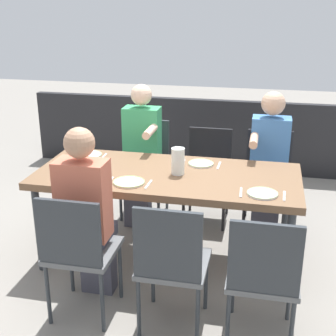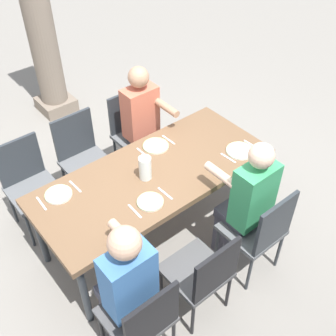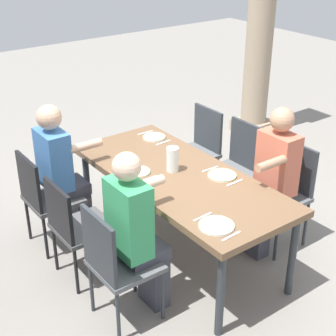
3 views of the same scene
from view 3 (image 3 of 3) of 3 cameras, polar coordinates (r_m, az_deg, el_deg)
The scene contains 25 objects.
ground_plane at distance 4.63m, azimuth 1.13°, elevation -9.29°, with size 16.00×16.00×0.00m, color gray.
dining_table at distance 4.25m, azimuth 1.21°, elevation -1.49°, with size 2.08×0.90×0.78m.
chair_west_north at distance 5.38m, azimuth 3.47°, elevation 2.48°, with size 0.44×0.44×0.91m.
chair_west_south at distance 4.57m, azimuth -13.65°, elevation -2.94°, with size 0.44×0.44×0.90m.
chair_mid_north at distance 4.99m, azimuth 7.64°, elevation 0.46°, with size 0.44×0.44×0.93m.
chair_mid_south at distance 4.12m, azimuth -10.39°, elevation -6.16°, with size 0.44×0.44×0.89m.
chair_east_north at distance 4.61m, azimuth 12.93°, elevation -2.20°, with size 0.44×0.44×0.93m.
chair_east_south at distance 3.65m, azimuth -5.94°, elevation -10.24°, with size 0.44×0.44×0.94m.
diner_woman_green at distance 4.40m, azimuth 11.45°, elevation -1.11°, with size 0.35×0.49×1.32m.
diner_man_white at distance 4.54m, azimuth -11.78°, elevation -0.19°, with size 0.35×0.50×1.32m.
diner_guest_third at distance 3.63m, azimuth -3.53°, elevation -6.99°, with size 0.35×0.49×1.33m.
stone_column_near at distance 6.78m, azimuth 10.25°, elevation 14.89°, with size 0.45×0.45×2.80m.
plate_0 at distance 4.91m, azimuth -1.56°, elevation 3.49°, with size 0.22×0.22×0.02m.
fork_0 at distance 5.02m, azimuth -2.54°, elevation 3.97°, with size 0.02×0.17×0.01m, color silver.
spoon_0 at distance 4.80m, azimuth -0.53°, elevation 2.86°, with size 0.02×0.17×0.01m, color silver.
plate_1 at distance 4.25m, azimuth -3.39°, elevation -0.40°, with size 0.21×0.21×0.02m.
fork_1 at distance 4.37m, azimuth -4.47°, elevation 0.26°, with size 0.02×0.17×0.01m, color silver.
spoon_1 at distance 4.14m, azimuth -2.25°, elevation -1.23°, with size 0.02×0.17×0.01m, color silver.
plate_2 at distance 4.21m, azimuth 6.06°, elevation -0.79°, with size 0.24×0.24×0.02m.
fork_2 at distance 4.31m, azimuth 4.73°, elevation -0.12°, with size 0.02×0.17×0.01m, color silver.
spoon_2 at distance 4.12m, azimuth 7.45°, elevation -1.64°, with size 0.02×0.17×0.01m, color silver.
plate_3 at distance 3.56m, azimuth 5.44°, elevation -6.41°, with size 0.25×0.25×0.02m.
fork_3 at distance 3.65m, azimuth 3.88°, elevation -5.46°, with size 0.02×0.17×0.01m, color silver.
spoon_3 at distance 3.47m, azimuth 7.08°, elevation -7.56°, with size 0.02×0.17×0.01m, color silver.
water_pitcher at distance 4.24m, azimuth 0.52°, elevation 0.83°, with size 0.10×0.10×0.21m.
Camera 3 is at (2.96, -2.29, 2.72)m, focal length 54.59 mm.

